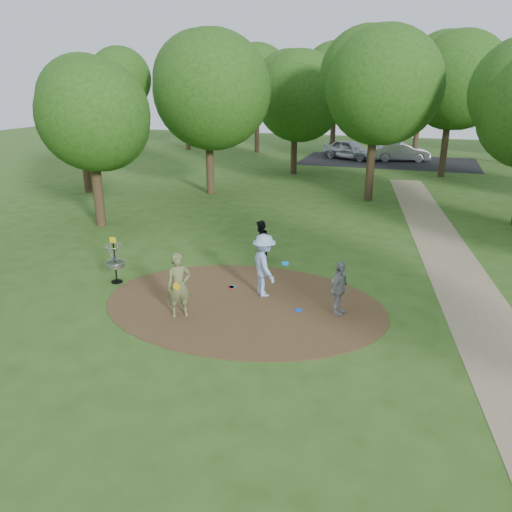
% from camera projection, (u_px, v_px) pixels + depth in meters
% --- Properties ---
extents(ground, '(100.00, 100.00, 0.00)m').
position_uv_depth(ground, '(243.00, 304.00, 14.73)').
color(ground, '#2D5119').
rests_on(ground, ground).
extents(dirt_clearing, '(8.40, 8.40, 0.02)m').
position_uv_depth(dirt_clearing, '(243.00, 304.00, 14.73)').
color(dirt_clearing, '#47301C').
rests_on(dirt_clearing, ground).
extents(footpath, '(7.55, 39.89, 0.01)m').
position_uv_depth(footpath, '(475.00, 305.00, 14.61)').
color(footpath, '#8C7A5B').
rests_on(footpath, ground).
extents(parking_lot, '(14.00, 8.00, 0.01)m').
position_uv_depth(parking_lot, '(388.00, 161.00, 41.05)').
color(parking_lot, black).
rests_on(parking_lot, ground).
extents(player_observer_with_disc, '(0.80, 0.73, 1.84)m').
position_uv_depth(player_observer_with_disc, '(179.00, 285.00, 13.69)').
color(player_observer_with_disc, '#616A3D').
rests_on(player_observer_with_disc, ground).
extents(player_throwing_with_disc, '(1.49, 1.43, 1.94)m').
position_uv_depth(player_throwing_with_disc, '(264.00, 265.00, 15.02)').
color(player_throwing_with_disc, '#99B6E5').
rests_on(player_throwing_with_disc, ground).
extents(player_walking_with_disc, '(0.66, 0.79, 1.54)m').
position_uv_depth(player_walking_with_disc, '(260.00, 241.00, 17.95)').
color(player_walking_with_disc, black).
rests_on(player_walking_with_disc, ground).
extents(player_waiting_with_disc, '(0.62, 0.99, 1.57)m').
position_uv_depth(player_waiting_with_disc, '(339.00, 289.00, 13.81)').
color(player_waiting_with_disc, gray).
rests_on(player_waiting_with_disc, ground).
extents(disc_ground_cyan, '(0.22, 0.22, 0.02)m').
position_uv_depth(disc_ground_cyan, '(232.00, 287.00, 15.87)').
color(disc_ground_cyan, '#18A2C7').
rests_on(disc_ground_cyan, dirt_clearing).
extents(disc_ground_blue, '(0.22, 0.22, 0.02)m').
position_uv_depth(disc_ground_blue, '(299.00, 310.00, 14.25)').
color(disc_ground_blue, blue).
rests_on(disc_ground_blue, dirt_clearing).
extents(disc_ground_red, '(0.22, 0.22, 0.02)m').
position_uv_depth(disc_ground_red, '(231.00, 287.00, 15.84)').
color(disc_ground_red, '#B91233').
rests_on(disc_ground_red, dirt_clearing).
extents(car_left, '(5.04, 3.57, 1.59)m').
position_uv_depth(car_left, '(349.00, 150.00, 42.09)').
color(car_left, '#AFB1B7').
rests_on(car_left, ground).
extents(car_right, '(4.80, 2.57, 1.50)m').
position_uv_depth(car_right, '(401.00, 152.00, 40.95)').
color(car_right, '#929498').
rests_on(car_right, ground).
extents(disc_golf_basket, '(0.63, 0.63, 1.54)m').
position_uv_depth(disc_golf_basket, '(115.00, 257.00, 16.03)').
color(disc_golf_basket, black).
rests_on(disc_golf_basket, ground).
extents(tree_ring, '(37.22, 45.54, 9.21)m').
position_uv_depth(tree_ring, '(373.00, 104.00, 21.69)').
color(tree_ring, '#332316').
rests_on(tree_ring, ground).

